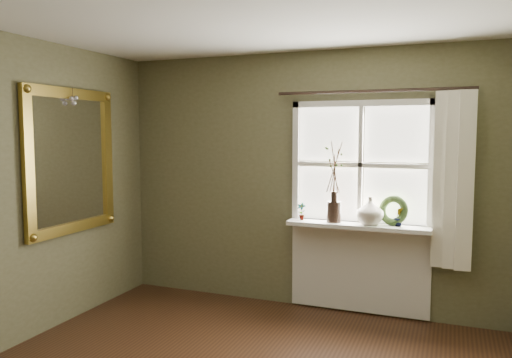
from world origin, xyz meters
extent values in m
cube|color=brown|center=(0.00, 2.30, 1.30)|extent=(4.00, 0.10, 2.60)
cube|color=silver|center=(0.55, 2.22, 0.89)|extent=(1.36, 0.06, 0.06)
cube|color=silver|center=(0.55, 2.22, 2.07)|extent=(1.36, 0.06, 0.06)
cube|color=silver|center=(-0.10, 2.22, 1.48)|extent=(0.06, 0.06, 1.24)
cube|color=silver|center=(1.20, 2.22, 1.48)|extent=(0.06, 0.06, 1.24)
cube|color=silver|center=(0.55, 2.22, 1.48)|extent=(1.24, 0.05, 0.04)
cube|color=silver|center=(0.55, 2.22, 1.48)|extent=(0.04, 0.05, 1.12)
cube|color=white|center=(0.23, 2.25, 1.77)|extent=(0.59, 0.01, 0.53)
cube|color=white|center=(0.88, 2.25, 1.77)|extent=(0.59, 0.01, 0.53)
cube|color=white|center=(0.23, 2.25, 1.19)|extent=(0.59, 0.01, 0.53)
cube|color=white|center=(0.88, 2.25, 1.19)|extent=(0.59, 0.01, 0.53)
cube|color=silver|center=(0.55, 2.12, 0.90)|extent=(1.36, 0.26, 0.04)
cube|color=silver|center=(0.55, 2.23, 0.46)|extent=(1.36, 0.04, 0.88)
cylinder|color=black|center=(0.32, 2.12, 1.02)|extent=(0.17, 0.17, 0.20)
imported|color=beige|center=(0.67, 2.12, 1.05)|extent=(0.31, 0.31, 0.26)
torus|color=#2F431E|center=(0.87, 2.16, 1.03)|extent=(0.32, 0.21, 0.30)
imported|color=#2F431E|center=(-0.01, 2.12, 1.01)|extent=(0.10, 0.07, 0.17)
imported|color=#2F431E|center=(0.94, 2.12, 1.01)|extent=(0.11, 0.09, 0.18)
cube|color=#EEE7CE|center=(1.39, 2.13, 1.37)|extent=(0.36, 0.12, 1.59)
cylinder|color=black|center=(0.65, 2.17, 2.18)|extent=(1.84, 0.03, 0.03)
cube|color=white|center=(-1.97, 1.09, 1.52)|extent=(0.02, 0.94, 1.16)
cube|color=#A48530|center=(-1.96, 1.09, 2.15)|extent=(0.05, 1.14, 0.10)
cube|color=#A48530|center=(-1.96, 1.09, 0.89)|extent=(0.05, 1.14, 0.10)
cube|color=#A48530|center=(-1.96, 0.57, 1.52)|extent=(0.05, 0.10, 1.16)
cube|color=#A48530|center=(-1.96, 1.61, 1.52)|extent=(0.05, 0.10, 1.16)
sphere|color=silver|center=(-1.91, 1.06, 2.10)|extent=(0.04, 0.04, 0.04)
sphere|color=silver|center=(-1.91, 1.09, 2.06)|extent=(0.04, 0.04, 0.04)
sphere|color=silver|center=(-1.91, 1.12, 2.11)|extent=(0.04, 0.04, 0.04)
camera|label=1|loc=(1.38, -2.63, 1.79)|focal=35.00mm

